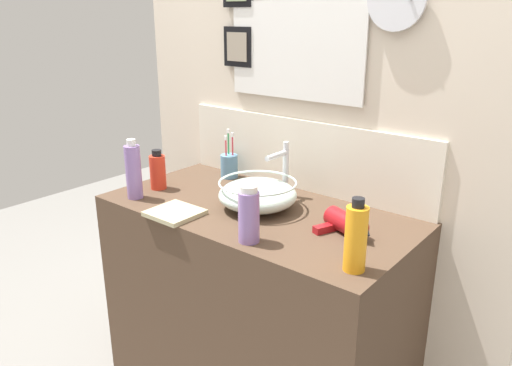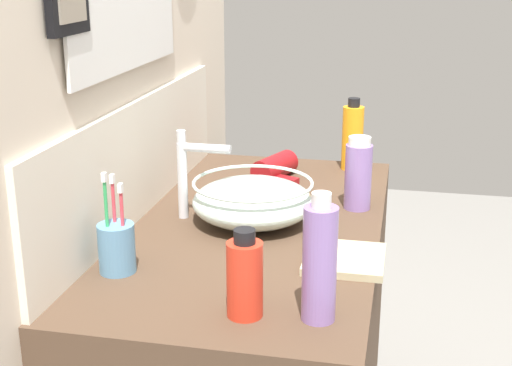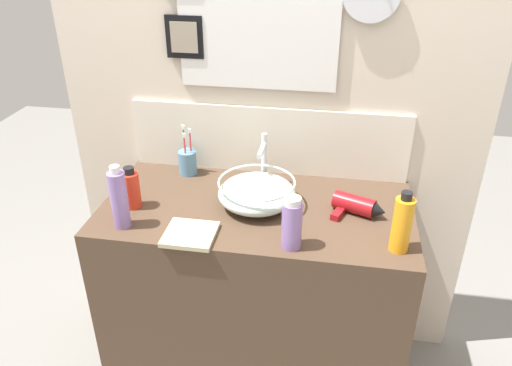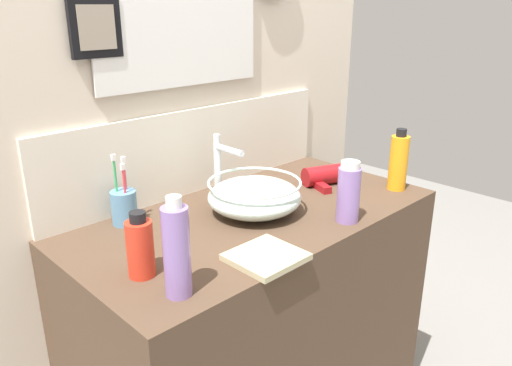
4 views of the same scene
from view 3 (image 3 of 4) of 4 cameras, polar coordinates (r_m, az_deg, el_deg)
vanity_counter at (r=2.12m, az=0.04°, el=-12.71°), size 1.16×0.59×0.86m
back_panel at (r=2.00m, az=1.61°, el=11.90°), size 1.72×0.09×2.52m
glass_bowl_sink at (r=1.84m, az=-0.06°, el=-1.10°), size 0.29×0.29×0.10m
faucet at (r=1.95m, az=0.72°, el=2.99°), size 0.02×0.13×0.22m
hair_drier at (r=1.84m, az=11.50°, el=-2.57°), size 0.20×0.14×0.07m
toothbrush_cup at (r=2.09m, az=-7.82°, el=2.42°), size 0.07×0.07×0.21m
shampoo_bottle at (r=1.76m, az=-15.38°, el=-1.76°), size 0.06×0.06×0.23m
soap_dispenser at (r=1.88m, az=-14.08°, el=-0.68°), size 0.06×0.06×0.16m
spray_bottle at (r=1.65m, az=16.35°, el=-4.51°), size 0.06×0.06×0.21m
lotion_bottle at (r=1.61m, az=4.12°, el=-4.63°), size 0.07×0.07×0.19m
hand_towel at (r=1.71m, az=-7.54°, el=-5.83°), size 0.17×0.16×0.02m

